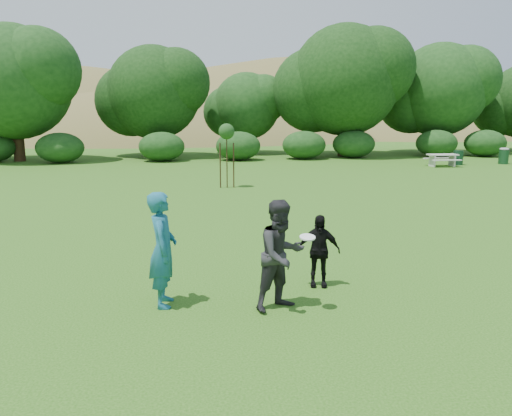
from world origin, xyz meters
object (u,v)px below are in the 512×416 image
(player_teal, at_px, (163,249))
(player_grey, at_px, (281,255))
(trash_can_lidded, at_px, (504,156))
(player_black, at_px, (318,251))
(trash_can_near, at_px, (458,158))
(sapling, at_px, (227,133))
(picnic_table, at_px, (442,158))

(player_teal, bearing_deg, player_grey, -100.49)
(player_teal, xyz_separation_m, trash_can_lidded, (20.60, 21.12, -0.49))
(player_grey, xyz_separation_m, player_black, (0.93, 1.02, -0.25))
(trash_can_near, relative_size, trash_can_lidded, 0.86)
(player_black, bearing_deg, sapling, 104.72)
(player_grey, height_order, trash_can_near, player_grey)
(trash_can_near, height_order, sapling, sapling)
(player_grey, xyz_separation_m, trash_can_lidded, (18.55, 21.55, -0.43))
(player_black, xyz_separation_m, picnic_table, (12.99, 19.69, -0.20))
(player_grey, distance_m, sapling, 14.05)
(trash_can_near, distance_m, trash_can_lidded, 3.19)
(player_teal, bearing_deg, sapling, -7.52)
(player_black, xyz_separation_m, sapling, (-0.81, 12.95, 1.70))
(player_teal, relative_size, picnic_table, 1.14)
(picnic_table, bearing_deg, player_black, -123.40)
(player_teal, distance_m, sapling, 13.78)
(sapling, bearing_deg, player_teal, -99.08)
(player_grey, bearing_deg, player_black, 19.82)
(player_grey, height_order, trash_can_lidded, player_grey)
(player_teal, xyz_separation_m, player_grey, (2.04, -0.44, -0.06))
(player_black, distance_m, trash_can_near, 25.01)
(sapling, relative_size, picnic_table, 1.58)
(player_grey, xyz_separation_m, sapling, (0.12, 13.98, 1.45))
(trash_can_lidded, bearing_deg, player_teal, -134.29)
(player_teal, height_order, player_black, player_teal)
(player_teal, bearing_deg, picnic_table, -36.65)
(player_teal, relative_size, trash_can_near, 2.28)
(player_teal, xyz_separation_m, player_black, (2.97, 0.59, -0.30))
(player_teal, height_order, picnic_table, player_teal)
(player_grey, bearing_deg, sapling, 61.59)
(trash_can_near, relative_size, sapling, 0.32)
(player_grey, bearing_deg, trash_can_lidded, 21.35)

